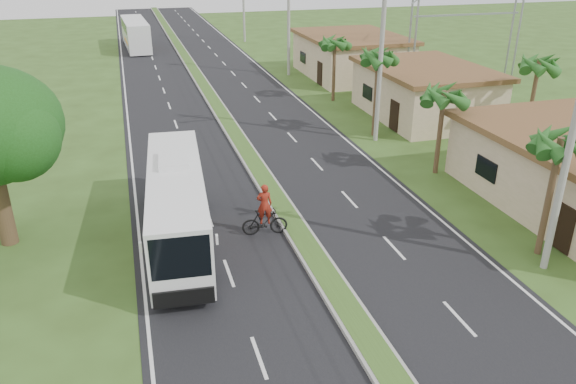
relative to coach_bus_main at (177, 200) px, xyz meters
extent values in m
plane|color=#324B1B|center=(5.01, -8.20, -1.89)|extent=(180.00, 180.00, 0.00)
cube|color=black|center=(5.01, 11.80, -1.88)|extent=(14.00, 160.00, 0.02)
cube|color=gray|center=(5.01, 11.80, -1.79)|extent=(1.20, 160.00, 0.17)
cube|color=#324B1B|center=(5.01, 11.80, -1.70)|extent=(0.95, 160.00, 0.02)
cube|color=silver|center=(-1.69, 11.80, -1.89)|extent=(0.12, 160.00, 0.01)
cube|color=silver|center=(11.71, 11.80, -1.89)|extent=(0.12, 160.00, 0.01)
cube|color=tan|center=(19.01, 13.80, -0.21)|extent=(7.00, 10.00, 3.35)
cube|color=brown|center=(19.01, 13.80, 1.62)|extent=(7.60, 10.60, 0.32)
cube|color=tan|center=(19.01, 27.80, -0.14)|extent=(8.00, 11.00, 3.50)
cube|color=brown|center=(19.01, 27.80, 1.77)|extent=(8.60, 11.60, 0.32)
cylinder|color=#473321|center=(14.01, -5.20, 0.61)|extent=(0.26, 0.26, 5.00)
cylinder|color=#473321|center=(14.41, 3.80, 0.41)|extent=(0.26, 0.26, 4.60)
cylinder|color=#473321|center=(13.81, 10.80, 0.81)|extent=(0.26, 0.26, 5.40)
cylinder|color=#473321|center=(14.31, 19.80, 0.51)|extent=(0.26, 0.26, 4.80)
cylinder|color=#473321|center=(22.51, 6.80, 0.71)|extent=(0.26, 0.26, 5.20)
cylinder|color=#473321|center=(-6.99, 1.80, 0.11)|extent=(0.70, 0.70, 4.00)
sphere|color=#194211|center=(-5.79, 0.80, 3.01)|extent=(3.40, 3.40, 3.40)
cylinder|color=gray|center=(13.51, -6.20, 3.61)|extent=(0.28, 0.28, 11.00)
cylinder|color=gray|center=(13.51, 9.80, 4.11)|extent=(0.28, 0.28, 12.00)
cylinder|color=gray|center=(13.51, 29.80, 3.61)|extent=(0.28, 0.28, 11.00)
cylinder|color=gray|center=(22.01, 21.30, 4.11)|extent=(0.18, 0.18, 12.00)
cylinder|color=gray|center=(32.01, 21.30, 4.11)|extent=(0.18, 0.18, 12.00)
cylinder|color=gray|center=(22.01, 22.30, 4.11)|extent=(0.18, 0.18, 12.00)
cylinder|color=gray|center=(32.01, 22.30, 4.11)|extent=(0.18, 0.18, 12.00)
cube|color=gray|center=(27.01, 21.80, 4.11)|extent=(10.00, 0.14, 0.14)
cube|color=white|center=(0.00, -0.05, -0.10)|extent=(3.01, 10.75, 2.79)
cube|color=black|center=(0.04, 0.48, 0.52)|extent=(2.90, 8.64, 1.11)
cube|color=black|center=(-0.40, -5.28, 0.35)|extent=(2.00, 0.29, 1.56)
cube|color=#B01F0E|center=(-0.08, -1.11, -0.65)|extent=(2.61, 4.76, 0.49)
cube|color=yellow|center=(0.02, 0.22, -0.88)|extent=(2.46, 2.82, 0.22)
cube|color=white|center=(0.08, 1.01, 1.42)|extent=(1.40, 2.21, 0.25)
cylinder|color=black|center=(-1.26, -3.32, -1.43)|extent=(0.35, 0.94, 0.92)
cylinder|color=black|center=(0.74, -3.47, -1.43)|extent=(0.35, 0.94, 0.92)
cylinder|color=black|center=(-0.78, 2.85, -1.43)|extent=(0.35, 0.94, 0.92)
cylinder|color=black|center=(1.21, 2.70, -1.43)|extent=(0.35, 0.94, 0.92)
cube|color=silver|center=(0.19, 48.52, -0.17)|extent=(2.97, 11.38, 3.14)
cube|color=black|center=(0.17, 49.01, 0.77)|extent=(2.88, 8.44, 1.07)
cube|color=orange|center=(0.24, 47.54, -0.77)|extent=(2.75, 5.50, 0.34)
cylinder|color=black|center=(-0.67, 43.82, -1.42)|extent=(0.34, 0.95, 0.94)
cylinder|color=black|center=(1.48, 43.92, -1.42)|extent=(0.34, 0.95, 0.94)
cylinder|color=black|center=(-1.08, 52.64, -1.42)|extent=(0.34, 0.95, 0.94)
cylinder|color=black|center=(1.08, 52.73, -1.42)|extent=(0.34, 0.95, 0.94)
imported|color=black|center=(3.62, -0.53, -1.29)|extent=(2.05, 0.79, 1.20)
imported|color=maroon|center=(3.62, -0.53, -0.42)|extent=(0.71, 0.51, 1.83)
camera|label=1|loc=(-1.43, -21.58, 9.87)|focal=35.00mm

